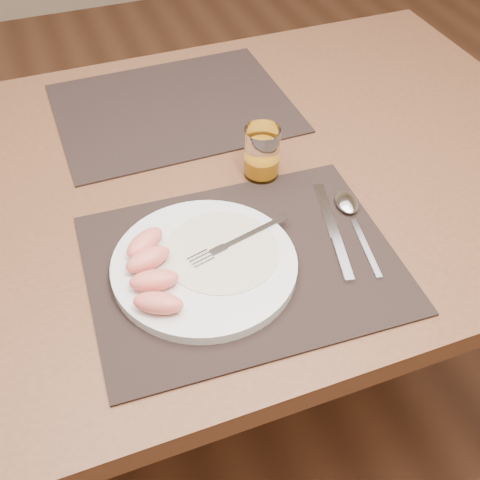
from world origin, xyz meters
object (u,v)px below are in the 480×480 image
(placemat_far, at_px, (174,108))
(plate, at_px, (204,265))
(juice_glass, at_px, (262,155))
(table, at_px, (202,212))
(placemat_near, at_px, (242,263))
(knife, at_px, (336,237))
(fork, at_px, (232,244))
(spoon, at_px, (349,209))

(placemat_far, distance_m, plate, 0.44)
(plate, bearing_deg, juice_glass, 47.62)
(table, distance_m, placemat_near, 0.24)
(table, height_order, juice_glass, juice_glass)
(table, height_order, placemat_far, placemat_far)
(knife, bearing_deg, table, 123.14)
(table, bearing_deg, plate, -106.06)
(plate, xyz_separation_m, fork, (0.05, 0.02, 0.01))
(spoon, xyz_separation_m, juice_glass, (-0.10, 0.14, 0.03))
(juice_glass, bearing_deg, fork, -125.27)
(knife, distance_m, juice_glass, 0.20)
(placemat_near, bearing_deg, plate, 172.87)
(plate, bearing_deg, knife, -3.11)
(fork, height_order, juice_glass, juice_glass)
(placemat_near, bearing_deg, fork, 107.12)
(table, relative_size, knife, 6.46)
(juice_glass, bearing_deg, table, 160.31)
(knife, xyz_separation_m, spoon, (0.05, 0.05, 0.00))
(spoon, relative_size, juice_glass, 2.12)
(knife, bearing_deg, plate, 176.89)
(placemat_near, relative_size, placemat_far, 1.00)
(plate, xyz_separation_m, knife, (0.21, -0.01, -0.01))
(plate, height_order, knife, plate)
(placemat_far, distance_m, spoon, 0.43)
(fork, bearing_deg, placemat_near, -72.88)
(placemat_near, relative_size, fork, 2.60)
(table, height_order, plate, plate)
(plate, bearing_deg, table, 73.94)
(table, xyz_separation_m, knife, (0.15, -0.22, 0.09))
(placemat_near, relative_size, plate, 1.67)
(placemat_near, distance_m, fork, 0.03)
(table, bearing_deg, fork, -93.65)
(fork, height_order, spoon, fork)
(fork, distance_m, knife, 0.16)
(fork, bearing_deg, juice_glass, 54.73)
(plate, distance_m, fork, 0.05)
(placemat_far, distance_m, juice_glass, 0.27)
(placemat_far, distance_m, fork, 0.42)
(knife, bearing_deg, fork, 169.66)
(table, relative_size, spoon, 7.30)
(placemat_far, xyz_separation_m, juice_glass, (0.08, -0.26, 0.04))
(placemat_far, relative_size, knife, 2.08)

